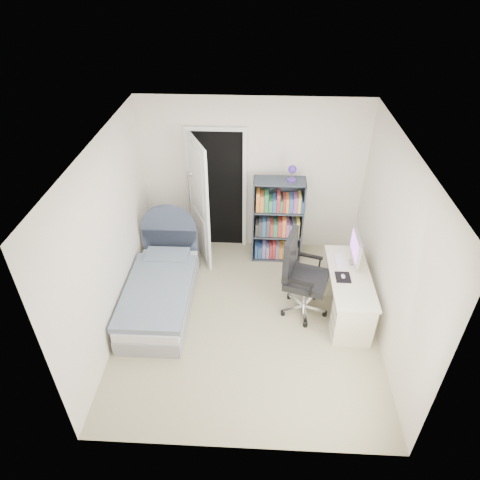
{
  "coord_description": "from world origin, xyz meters",
  "views": [
    {
      "loc": [
        0.11,
        -4.13,
        4.27
      ],
      "look_at": [
        -0.12,
        0.37,
        1.07
      ],
      "focal_mm": 32.0,
      "sensor_mm": 36.0,
      "label": 1
    }
  ],
  "objects_px": {
    "floor_lamp": "(192,219)",
    "bookcase": "(278,223)",
    "nightstand": "(173,240)",
    "bed": "(161,290)",
    "desk": "(347,292)",
    "office_chair": "(300,272)"
  },
  "relations": [
    {
      "from": "floor_lamp",
      "to": "nightstand",
      "type": "bearing_deg",
      "value": -130.62
    },
    {
      "from": "nightstand",
      "to": "office_chair",
      "type": "height_order",
      "value": "office_chair"
    },
    {
      "from": "bookcase",
      "to": "office_chair",
      "type": "distance_m",
      "value": 1.24
    },
    {
      "from": "nightstand",
      "to": "floor_lamp",
      "type": "bearing_deg",
      "value": 49.38
    },
    {
      "from": "bookcase",
      "to": "desk",
      "type": "height_order",
      "value": "bookcase"
    },
    {
      "from": "nightstand",
      "to": "desk",
      "type": "relative_size",
      "value": 0.44
    },
    {
      "from": "nightstand",
      "to": "floor_lamp",
      "type": "xyz_separation_m",
      "value": [
        0.27,
        0.31,
        0.2
      ]
    },
    {
      "from": "nightstand",
      "to": "desk",
      "type": "distance_m",
      "value": 2.77
    },
    {
      "from": "bed",
      "to": "bookcase",
      "type": "xyz_separation_m",
      "value": [
        1.63,
        1.19,
        0.39
      ]
    },
    {
      "from": "nightstand",
      "to": "bookcase",
      "type": "height_order",
      "value": "bookcase"
    },
    {
      "from": "floor_lamp",
      "to": "bookcase",
      "type": "xyz_separation_m",
      "value": [
        1.37,
        -0.15,
        0.06
      ]
    },
    {
      "from": "bed",
      "to": "nightstand",
      "type": "distance_m",
      "value": 1.04
    },
    {
      "from": "floor_lamp",
      "to": "bookcase",
      "type": "relative_size",
      "value": 0.87
    },
    {
      "from": "bookcase",
      "to": "nightstand",
      "type": "bearing_deg",
      "value": -174.41
    },
    {
      "from": "floor_lamp",
      "to": "office_chair",
      "type": "relative_size",
      "value": 1.17
    },
    {
      "from": "floor_lamp",
      "to": "bookcase",
      "type": "distance_m",
      "value": 1.38
    },
    {
      "from": "bed",
      "to": "desk",
      "type": "height_order",
      "value": "bed"
    },
    {
      "from": "bed",
      "to": "floor_lamp",
      "type": "relative_size",
      "value": 1.28
    },
    {
      "from": "floor_lamp",
      "to": "office_chair",
      "type": "height_order",
      "value": "floor_lamp"
    },
    {
      "from": "nightstand",
      "to": "desk",
      "type": "xyz_separation_m",
      "value": [
        2.56,
        -1.06,
        -0.02
      ]
    },
    {
      "from": "bookcase",
      "to": "office_chair",
      "type": "relative_size",
      "value": 1.34
    },
    {
      "from": "floor_lamp",
      "to": "office_chair",
      "type": "xyz_separation_m",
      "value": [
        1.63,
        -1.36,
        0.09
      ]
    }
  ]
}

